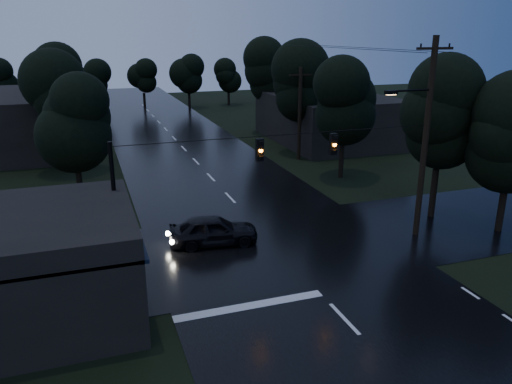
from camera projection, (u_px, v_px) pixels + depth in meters
main_road at (196, 162)px, 40.92m from camera, size 12.00×120.00×0.02m
cross_street at (275, 246)px, 24.73m from camera, size 60.00×9.00×0.02m
building_far_right at (328, 118)px, 48.22m from camera, size 10.00×14.00×4.40m
building_far_left at (18, 121)px, 44.78m from camera, size 10.00×16.00×5.00m
utility_pole_main at (424, 136)px, 24.54m from camera, size 3.50×0.30×10.00m
utility_pole_far at (300, 113)px, 40.53m from camera, size 2.00×0.30×7.50m
anchor_pole_left at (116, 213)px, 20.57m from camera, size 0.18×0.18×6.00m
span_signals at (297, 146)px, 22.39m from camera, size 15.00×0.37×1.12m
tree_corner_near at (442, 112)px, 26.92m from camera, size 4.48×4.48×9.44m
tree_left_a at (72, 119)px, 29.31m from camera, size 3.92×3.92×8.26m
tree_left_b at (63, 97)px, 36.21m from camera, size 4.20×4.20×8.85m
tree_left_c at (58, 80)px, 44.90m from camera, size 4.48×4.48×9.44m
tree_right_a at (344, 100)px, 34.82m from camera, size 4.20×4.20×8.85m
tree_right_b at (305, 84)px, 42.09m from camera, size 4.48×4.48×9.44m
tree_right_c at (270, 71)px, 51.16m from camera, size 4.76×4.76×10.03m
car at (214, 230)px, 24.75m from camera, size 4.56×2.29×1.49m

